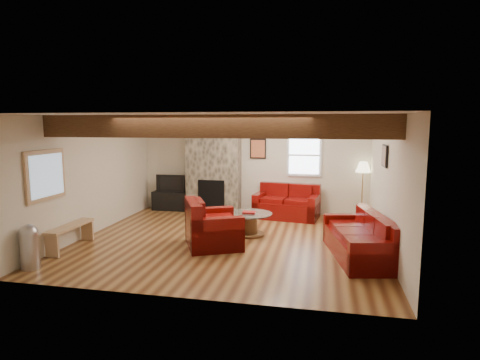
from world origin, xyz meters
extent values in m
plane|color=#593017|center=(0.00, 0.00, 0.00)|extent=(8.00, 8.00, 0.00)
plane|color=white|center=(0.00, 0.00, 2.50)|extent=(8.00, 8.00, 0.00)
plane|color=beige|center=(0.00, 2.75, 1.25)|extent=(8.00, 0.00, 8.00)
plane|color=beige|center=(0.00, -2.75, 1.25)|extent=(8.00, 0.00, 8.00)
plane|color=beige|center=(-3.00, 0.00, 1.25)|extent=(0.00, 7.50, 7.50)
plane|color=beige|center=(3.00, 0.00, 1.25)|extent=(0.00, 7.50, 7.50)
cube|color=#361D10|center=(0.00, -1.25, 2.31)|extent=(6.00, 0.36, 0.38)
cube|color=#3B372D|center=(-1.00, 2.50, 1.25)|extent=(1.40, 0.50, 2.50)
cube|color=black|center=(-1.00, 2.25, 0.45)|extent=(0.70, 0.06, 0.90)
cube|color=#3B372D|center=(-1.00, 2.20, 0.04)|extent=(1.00, 0.25, 0.08)
cylinder|color=#432915|center=(0.33, 0.49, 0.02)|extent=(0.65, 0.65, 0.04)
cylinder|color=#432915|center=(0.33, 0.49, 0.22)|extent=(0.35, 0.35, 0.43)
cylinder|color=silver|center=(0.33, 0.49, 0.47)|extent=(0.98, 0.98, 0.02)
cube|color=maroon|center=(0.33, 0.49, 0.49)|extent=(0.27, 0.20, 0.03)
cube|color=black|center=(-2.20, 2.53, 0.26)|extent=(1.03, 0.41, 0.51)
imported|color=black|center=(-2.20, 2.53, 0.75)|extent=(0.81, 0.11, 0.47)
cylinder|color=#A88346|center=(2.80, 2.49, 0.01)|extent=(0.26, 0.26, 0.03)
cylinder|color=#A88346|center=(2.80, 2.49, 0.64)|extent=(0.03, 0.03, 1.28)
cone|color=#FFF2C1|center=(2.80, 2.49, 1.30)|extent=(0.37, 0.37, 0.26)
camera|label=1|loc=(1.83, -7.66, 2.36)|focal=30.00mm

